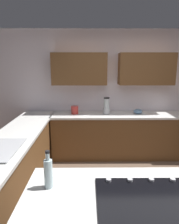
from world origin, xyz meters
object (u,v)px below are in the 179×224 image
(kettle, at_px, (75,110))
(oil_bottle, at_px, (48,173))
(mixing_bowl, at_px, (138,111))
(blender, at_px, (106,107))
(cooktop, at_px, (148,198))

(kettle, xyz_separation_m, oil_bottle, (0.05, 2.62, 0.05))
(kettle, distance_m, oil_bottle, 2.62)
(mixing_bowl, height_order, kettle, kettle)
(blender, height_order, oil_bottle, blender)
(cooktop, height_order, mixing_bowl, mixing_bowl)
(kettle, bearing_deg, cooktop, 104.38)
(oil_bottle, bearing_deg, mixing_bowl, -117.18)
(mixing_bowl, xyz_separation_m, kettle, (1.30, 0.00, 0.03))
(cooktop, xyz_separation_m, oil_bottle, (0.76, -0.16, 0.12))
(blender, relative_size, oil_bottle, 1.08)
(cooktop, distance_m, kettle, 2.87)
(mixing_bowl, bearing_deg, oil_bottle, 62.82)
(cooktop, xyz_separation_m, mixing_bowl, (-0.59, -2.78, 0.04))
(blender, bearing_deg, kettle, 0.00)
(cooktop, bearing_deg, kettle, -75.62)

